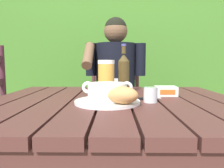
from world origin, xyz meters
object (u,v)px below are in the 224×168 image
(person_eating, at_px, (116,82))
(beer_bottle, at_px, (124,73))
(chair_near_diner, at_px, (116,109))
(bread_roll, at_px, (123,95))
(serving_plate, at_px, (108,102))
(butter_tub, at_px, (166,91))
(beer_glass, at_px, (107,78))
(soup_bowl, at_px, (108,91))
(water_glass_small, at_px, (151,95))
(diner_bowl, at_px, (116,84))
(table_knife, at_px, (144,99))

(person_eating, distance_m, beer_bottle, 0.56)
(chair_near_diner, relative_size, bread_roll, 5.87)
(serving_plate, relative_size, butter_tub, 2.57)
(beer_glass, height_order, beer_bottle, beer_bottle)
(bread_roll, bearing_deg, beer_glass, 104.77)
(chair_near_diner, height_order, serving_plate, chair_near_diner)
(bread_roll, bearing_deg, beer_bottle, 86.52)
(serving_plate, distance_m, soup_bowl, 0.04)
(chair_near_diner, bearing_deg, beer_glass, -93.62)
(person_eating, distance_m, serving_plate, 0.82)
(serving_plate, bearing_deg, water_glass_small, 6.46)
(beer_bottle, height_order, diner_bowl, beer_bottle)
(chair_near_diner, distance_m, beer_bottle, 0.84)
(person_eating, distance_m, butter_tub, 0.67)
(person_eating, relative_size, soup_bowl, 5.90)
(person_eating, distance_m, bread_roll, 0.89)
(serving_plate, xyz_separation_m, soup_bowl, (-0.00, -0.00, 0.04))
(chair_near_diner, bearing_deg, water_glass_small, -81.72)
(serving_plate, distance_m, butter_tub, 0.35)
(chair_near_diner, height_order, water_glass_small, chair_near_diner)
(person_eating, distance_m, diner_bowl, 0.34)
(water_glass_small, height_order, table_knife, water_glass_small)
(chair_near_diner, distance_m, soup_bowl, 1.06)
(bread_roll, bearing_deg, soup_bowl, 130.60)
(table_knife, bearing_deg, beer_glass, 145.59)
(soup_bowl, xyz_separation_m, beer_glass, (-0.01, 0.20, 0.04))
(butter_tub, distance_m, table_knife, 0.18)
(chair_near_diner, height_order, butter_tub, chair_near_diner)
(serving_plate, bearing_deg, soup_bowl, -97.13)
(butter_tub, bearing_deg, person_eating, 112.54)
(bread_roll, bearing_deg, butter_tub, 48.93)
(beer_glass, distance_m, beer_bottle, 0.11)
(chair_near_diner, relative_size, serving_plate, 3.42)
(butter_tub, distance_m, diner_bowl, 0.37)
(serving_plate, xyz_separation_m, beer_glass, (-0.01, 0.20, 0.09))
(soup_bowl, bearing_deg, chair_near_diner, 87.80)
(water_glass_small, relative_size, diner_bowl, 0.45)
(beer_bottle, xyz_separation_m, table_knife, (0.08, -0.18, -0.11))
(serving_plate, relative_size, bread_roll, 1.72)
(diner_bowl, bearing_deg, soup_bowl, -94.69)
(soup_bowl, distance_m, diner_bowl, 0.48)
(beer_bottle, bearing_deg, table_knife, -65.06)
(chair_near_diner, relative_size, soup_bowl, 4.41)
(soup_bowl, bearing_deg, beer_glass, 93.54)
(serving_plate, height_order, water_glass_small, water_glass_small)
(chair_near_diner, xyz_separation_m, beer_bottle, (0.04, -0.75, 0.36))
(diner_bowl, bearing_deg, chair_near_diner, 90.00)
(beer_bottle, bearing_deg, serving_plate, -106.75)
(chair_near_diner, height_order, table_knife, chair_near_diner)
(person_eating, height_order, beer_bottle, person_eating)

